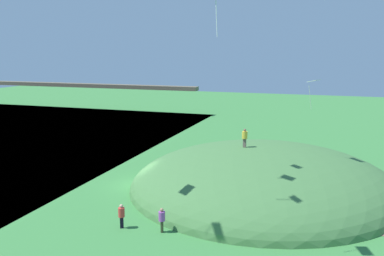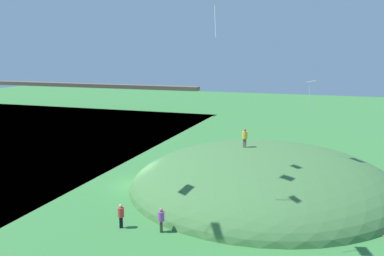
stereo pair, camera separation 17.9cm
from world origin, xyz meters
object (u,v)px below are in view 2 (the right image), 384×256
at_px(person_walking_path, 245,136).
at_px(kite_2, 314,82).
at_px(person_with_child, 121,213).
at_px(person_watching_kites, 161,217).

xyz_separation_m(person_walking_path, kite_2, (5.28, 0.65, 4.56)).
relative_size(person_walking_path, kite_2, 0.67).
distance_m(person_with_child, person_watching_kites, 2.71).
bearing_deg(person_with_child, person_watching_kites, 152.96).
bearing_deg(person_watching_kites, kite_2, 138.65).
height_order(person_walking_path, person_with_child, person_walking_path).
bearing_deg(person_watching_kites, person_with_child, -90.98).
height_order(person_walking_path, person_watching_kites, person_walking_path).
distance_m(person_walking_path, person_watching_kites, 11.89).
bearing_deg(kite_2, person_with_child, -132.44).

